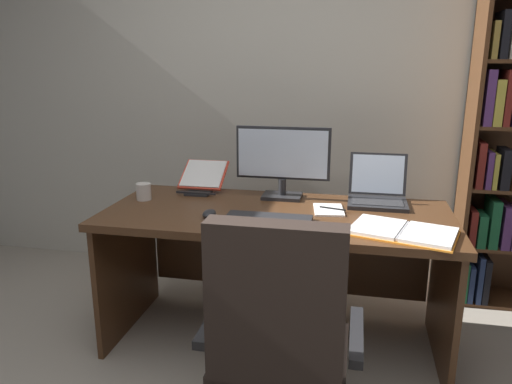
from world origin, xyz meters
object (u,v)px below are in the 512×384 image
at_px(monitor, 283,162).
at_px(notepad, 329,210).
at_px(keyboard, 268,219).
at_px(reading_stand_with_book, 203,177).
at_px(computer_mouse, 209,214).
at_px(pen, 333,208).
at_px(laptop, 377,193).
at_px(desk, 278,242).
at_px(coffee_mug, 144,192).
at_px(open_binder, 403,231).
at_px(office_chair, 279,360).

xyz_separation_m(monitor, notepad, (0.28, -0.20, -0.20)).
distance_m(keyboard, reading_stand_with_book, 0.71).
distance_m(monitor, computer_mouse, 0.56).
height_order(notepad, pen, pen).
bearing_deg(computer_mouse, reading_stand_with_book, 111.11).
xyz_separation_m(keyboard, pen, (0.30, 0.24, 0.00)).
bearing_deg(laptop, computer_mouse, -151.80).
bearing_deg(keyboard, desk, 87.39).
xyz_separation_m(laptop, notepad, (-0.25, -0.21, -0.05)).
xyz_separation_m(laptop, coffee_mug, (-1.29, -0.21, -0.01)).
bearing_deg(coffee_mug, laptop, 9.10).
bearing_deg(computer_mouse, keyboard, 0.00).
xyz_separation_m(desk, monitor, (-0.01, 0.19, 0.41)).
xyz_separation_m(desk, coffee_mug, (-0.77, -0.01, 0.25)).
bearing_deg(notepad, computer_mouse, -157.55).
bearing_deg(desk, notepad, -2.39).
relative_size(open_binder, coffee_mug, 5.62).
xyz_separation_m(keyboard, notepad, (0.28, 0.24, -0.01)).
bearing_deg(office_chair, desk, 99.41).
xyz_separation_m(office_chair, notepad, (0.12, 0.87, 0.33)).
bearing_deg(computer_mouse, notepad, 22.45).
relative_size(computer_mouse, pen, 0.74).
bearing_deg(computer_mouse, coffee_mug, 152.50).
bearing_deg(computer_mouse, office_chair, -53.94).
xyz_separation_m(computer_mouse, coffee_mug, (-0.46, 0.24, 0.03)).
height_order(desk, office_chair, office_chair).
relative_size(office_chair, computer_mouse, 9.64).
relative_size(reading_stand_with_book, coffee_mug, 3.02).
height_order(keyboard, open_binder, same).
bearing_deg(pen, computer_mouse, -158.23).
bearing_deg(notepad, laptop, 39.28).
relative_size(office_chair, monitor, 1.89).
distance_m(keyboard, open_binder, 0.63).
bearing_deg(coffee_mug, office_chair, -43.47).
bearing_deg(computer_mouse, pen, 21.77).
relative_size(laptop, open_binder, 0.60).
relative_size(desk, notepad, 8.54).
distance_m(laptop, keyboard, 0.69).
xyz_separation_m(computer_mouse, pen, (0.60, 0.24, -0.01)).
distance_m(keyboard, notepad, 0.36).
xyz_separation_m(monitor, computer_mouse, (-0.30, -0.44, -0.19)).
height_order(monitor, notepad, monitor).
relative_size(office_chair, laptop, 3.19).
height_order(laptop, coffee_mug, laptop).
bearing_deg(desk, monitor, 93.43).
relative_size(monitor, notepad, 2.53).
height_order(open_binder, coffee_mug, coffee_mug).
distance_m(pen, coffee_mug, 1.05).
distance_m(open_binder, coffee_mug, 1.41).
relative_size(monitor, computer_mouse, 5.10).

